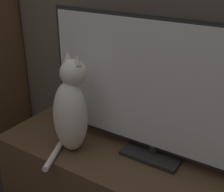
{
  "coord_description": "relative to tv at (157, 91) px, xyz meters",
  "views": [
    {
      "loc": [
        0.61,
        -0.15,
        1.38
      ],
      "look_at": [
        -0.08,
        0.92,
        0.8
      ],
      "focal_mm": 50.0,
      "sensor_mm": 36.0,
      "label": 1
    }
  ],
  "objects": [
    {
      "name": "tv",
      "position": [
        0.0,
        0.0,
        0.0
      ],
      "size": [
        1.12,
        0.17,
        0.66
      ],
      "color": "black",
      "rests_on": "tv_stand"
    },
    {
      "name": "cat",
      "position": [
        -0.36,
        -0.16,
        -0.13
      ],
      "size": [
        0.2,
        0.32,
        0.49
      ],
      "rotation": [
        0.0,
        0.0,
        -0.21
      ],
      "color": "silver",
      "rests_on": "tv_stand"
    }
  ]
}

